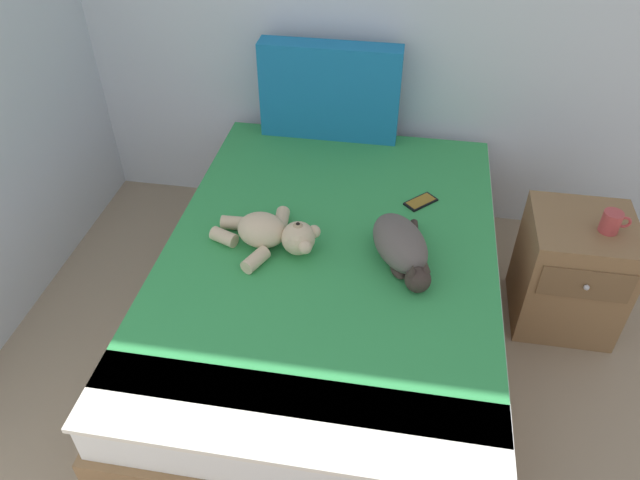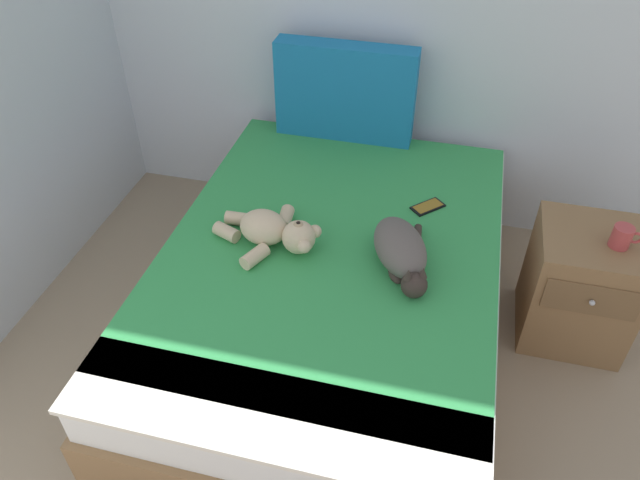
# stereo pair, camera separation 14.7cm
# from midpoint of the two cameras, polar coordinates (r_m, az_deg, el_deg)

# --- Properties ---
(wall_back) EXTENTS (4.32, 0.06, 2.41)m
(wall_back) POSITION_cam_midpoint_polar(r_m,az_deg,el_deg) (3.08, 20.32, 19.86)
(wall_back) COLOR silver
(wall_back) RESTS_ON ground_plane
(bed) EXTENTS (1.40, 1.96, 0.54)m
(bed) POSITION_cam_midpoint_polar(r_m,az_deg,el_deg) (2.65, 2.60, -5.19)
(bed) COLOR olive
(bed) RESTS_ON ground_plane
(patterned_cushion) EXTENTS (0.70, 0.12, 0.49)m
(patterned_cushion) POSITION_cam_midpoint_polar(r_m,az_deg,el_deg) (3.09, 3.78, 13.73)
(patterned_cushion) COLOR #1972AD
(patterned_cushion) RESTS_ON bed
(cat) EXTENTS (0.32, 0.44, 0.15)m
(cat) POSITION_cam_midpoint_polar(r_m,az_deg,el_deg) (2.37, 9.46, -1.07)
(cat) COLOR #59514C
(cat) RESTS_ON bed
(teddy_bear) EXTENTS (0.46, 0.39, 0.15)m
(teddy_bear) POSITION_cam_midpoint_polar(r_m,az_deg,el_deg) (2.44, -2.69, 0.81)
(teddy_bear) COLOR beige
(teddy_bear) RESTS_ON bed
(cell_phone) EXTENTS (0.16, 0.16, 0.01)m
(cell_phone) POSITION_cam_midpoint_polar(r_m,az_deg,el_deg) (2.73, 11.68, 3.07)
(cell_phone) COLOR black
(cell_phone) RESTS_ON bed
(nightstand) EXTENTS (0.44, 0.46, 0.56)m
(nightstand) POSITION_cam_midpoint_polar(r_m,az_deg,el_deg) (2.94, 24.64, -3.98)
(nightstand) COLOR olive
(nightstand) RESTS_ON ground_plane
(mug) EXTENTS (0.12, 0.08, 0.09)m
(mug) POSITION_cam_midpoint_polar(r_m,az_deg,el_deg) (2.73, 28.05, 0.23)
(mug) COLOR #B23F3F
(mug) RESTS_ON nightstand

